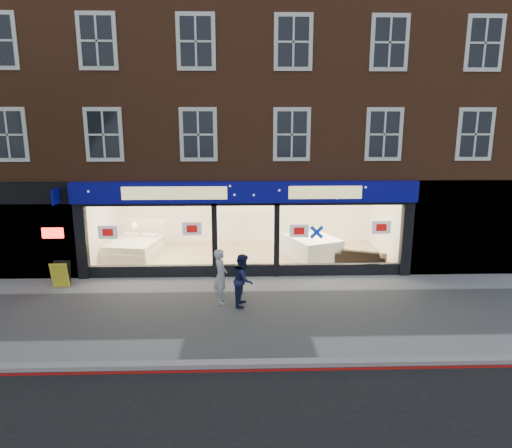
{
  "coord_description": "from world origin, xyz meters",
  "views": [
    {
      "loc": [
        -0.12,
        -11.91,
        5.21
      ],
      "look_at": [
        0.33,
        2.5,
        1.96
      ],
      "focal_mm": 32.0,
      "sensor_mm": 36.0,
      "label": 1
    }
  ],
  "objects_px": {
    "sofa": "(361,256)",
    "pedestrian_grey": "(221,276)",
    "a_board": "(61,274)",
    "display_bed": "(135,247)",
    "pedestrian_blue": "(243,280)",
    "mattress_stack": "(312,247)"
  },
  "relations": [
    {
      "from": "display_bed",
      "to": "pedestrian_grey",
      "type": "height_order",
      "value": "pedestrian_grey"
    },
    {
      "from": "sofa",
      "to": "pedestrian_blue",
      "type": "relative_size",
      "value": 1.18
    },
    {
      "from": "display_bed",
      "to": "pedestrian_blue",
      "type": "bearing_deg",
      "value": -38.71
    },
    {
      "from": "a_board",
      "to": "pedestrian_blue",
      "type": "bearing_deg",
      "value": -16.08
    },
    {
      "from": "a_board",
      "to": "sofa",
      "type": "bearing_deg",
      "value": 10.24
    },
    {
      "from": "sofa",
      "to": "pedestrian_blue",
      "type": "height_order",
      "value": "pedestrian_blue"
    },
    {
      "from": "sofa",
      "to": "pedestrian_grey",
      "type": "distance_m",
      "value": 6.04
    },
    {
      "from": "display_bed",
      "to": "sofa",
      "type": "relative_size",
      "value": 1.37
    },
    {
      "from": "sofa",
      "to": "a_board",
      "type": "height_order",
      "value": "a_board"
    },
    {
      "from": "display_bed",
      "to": "sofa",
      "type": "height_order",
      "value": "display_bed"
    },
    {
      "from": "mattress_stack",
      "to": "pedestrian_grey",
      "type": "relative_size",
      "value": 1.51
    },
    {
      "from": "a_board",
      "to": "pedestrian_grey",
      "type": "distance_m",
      "value": 5.4
    },
    {
      "from": "mattress_stack",
      "to": "pedestrian_grey",
      "type": "xyz_separation_m",
      "value": [
        -3.31,
        -4.16,
        0.32
      ]
    },
    {
      "from": "display_bed",
      "to": "sofa",
      "type": "bearing_deg",
      "value": 1.97
    },
    {
      "from": "sofa",
      "to": "mattress_stack",
      "type": "bearing_deg",
      "value": -3.71
    },
    {
      "from": "mattress_stack",
      "to": "pedestrian_grey",
      "type": "bearing_deg",
      "value": -128.49
    },
    {
      "from": "mattress_stack",
      "to": "a_board",
      "type": "height_order",
      "value": "mattress_stack"
    },
    {
      "from": "a_board",
      "to": "pedestrian_grey",
      "type": "relative_size",
      "value": 0.52
    },
    {
      "from": "pedestrian_grey",
      "to": "pedestrian_blue",
      "type": "xyz_separation_m",
      "value": [
        0.65,
        -0.2,
        -0.05
      ]
    },
    {
      "from": "pedestrian_grey",
      "to": "pedestrian_blue",
      "type": "distance_m",
      "value": 0.69
    },
    {
      "from": "mattress_stack",
      "to": "pedestrian_blue",
      "type": "distance_m",
      "value": 5.12
    },
    {
      "from": "display_bed",
      "to": "sofa",
      "type": "distance_m",
      "value": 8.61
    }
  ]
}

